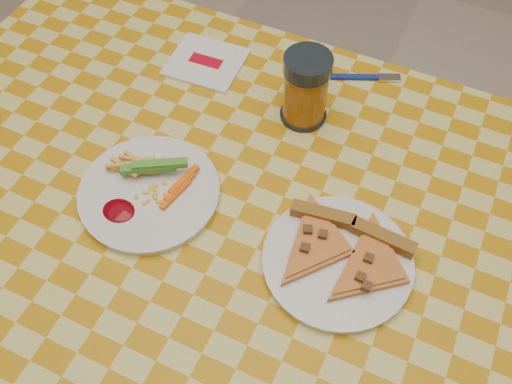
% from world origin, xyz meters
% --- Properties ---
extents(ground, '(8.00, 8.00, 0.00)m').
position_xyz_m(ground, '(0.00, 0.00, 0.00)').
color(ground, '#B9A795').
rests_on(ground, ground).
extents(table, '(1.28, 0.88, 0.76)m').
position_xyz_m(table, '(0.00, 0.00, 0.68)').
color(table, silver).
rests_on(table, ground).
extents(plate_left, '(0.29, 0.29, 0.01)m').
position_xyz_m(plate_left, '(-0.15, -0.02, 0.76)').
color(plate_left, silver).
rests_on(plate_left, table).
extents(plate_right, '(0.27, 0.27, 0.01)m').
position_xyz_m(plate_right, '(0.17, -0.01, 0.76)').
color(plate_right, silver).
rests_on(plate_right, table).
extents(fries_veggies, '(0.16, 0.15, 0.04)m').
position_xyz_m(fries_veggies, '(-0.15, -0.00, 0.78)').
color(fries_veggies, '#E8A949').
rests_on(fries_veggies, plate_left).
extents(pizza_slices, '(0.22, 0.21, 0.02)m').
position_xyz_m(pizza_slices, '(0.17, 0.01, 0.78)').
color(pizza_slices, '#C4803C').
rests_on(pizza_slices, plate_right).
extents(drink_glass, '(0.08, 0.08, 0.13)m').
position_xyz_m(drink_glass, '(0.01, 0.25, 0.82)').
color(drink_glass, black).
rests_on(drink_glass, table).
extents(napkin, '(0.14, 0.13, 0.01)m').
position_xyz_m(napkin, '(-0.21, 0.29, 0.76)').
color(napkin, silver).
rests_on(napkin, table).
extents(fork, '(0.13, 0.07, 0.01)m').
position_xyz_m(fork, '(0.09, 0.38, 0.76)').
color(fork, navy).
rests_on(fork, table).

